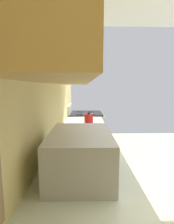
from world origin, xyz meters
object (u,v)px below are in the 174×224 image
object	(u,v)px
microwave	(81,153)
bowl	(88,118)
oven_range	(86,135)
kettle	(89,119)

from	to	relation	value
microwave	bowl	size ratio (longest dim) A/B	4.33
oven_range	bowl	distance (m)	0.77
bowl	oven_range	bearing A→B (deg)	2.93
microwave	kettle	xyz separation A→B (m)	(1.42, -0.09, -0.06)
oven_range	microwave	xyz separation A→B (m)	(-2.37, 0.06, 0.58)
microwave	bowl	bearing A→B (deg)	-2.95
bowl	kettle	xyz separation A→B (m)	(-0.34, 0.00, 0.05)
kettle	microwave	bearing A→B (deg)	176.35
microwave	bowl	world-z (taller)	microwave
oven_range	microwave	size ratio (longest dim) A/B	2.09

